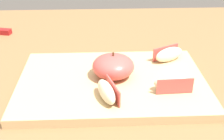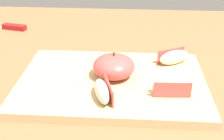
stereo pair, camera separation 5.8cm
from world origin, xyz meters
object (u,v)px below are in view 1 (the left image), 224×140
at_px(apple_wedge_front, 107,92).
at_px(apple_wedge_middle, 173,83).
at_px(apple_half_skin_up, 113,66).
at_px(apple_wedge_left, 169,54).
at_px(cutting_board, 112,83).

bearing_deg(apple_wedge_front, apple_wedge_middle, 11.07).
xyz_separation_m(apple_half_skin_up, apple_wedge_left, (0.12, 0.06, -0.01)).
bearing_deg(cutting_board, apple_half_skin_up, 75.31).
xyz_separation_m(apple_half_skin_up, apple_wedge_front, (-0.01, -0.08, -0.01)).
height_order(apple_half_skin_up, apple_wedge_left, apple_half_skin_up).
height_order(cutting_board, apple_half_skin_up, apple_half_skin_up).
bearing_deg(apple_wedge_front, apple_half_skin_up, 79.59).
xyz_separation_m(apple_wedge_front, apple_wedge_middle, (0.12, 0.02, 0.00)).
relative_size(cutting_board, apple_half_skin_up, 4.41).
relative_size(cutting_board, apple_wedge_left, 5.01).
height_order(apple_wedge_left, apple_wedge_middle, same).
bearing_deg(apple_half_skin_up, cutting_board, -104.69).
relative_size(apple_wedge_left, apple_wedge_middle, 1.02).
height_order(apple_wedge_front, apple_wedge_middle, same).
xyz_separation_m(apple_half_skin_up, apple_wedge_middle, (0.11, -0.06, -0.01)).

